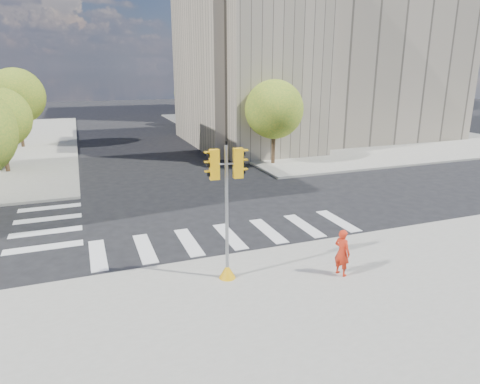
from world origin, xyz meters
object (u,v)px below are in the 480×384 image
at_px(lamp_far, 209,90).
at_px(photographer, 342,252).
at_px(lamp_near, 259,98).
at_px(traffic_signal, 227,223).

relative_size(lamp_far, photographer, 4.96).
bearing_deg(lamp_near, photographer, -105.49).
xyz_separation_m(traffic_signal, photographer, (3.71, -1.14, -1.15)).
distance_m(lamp_far, traffic_signal, 35.17).
bearing_deg(lamp_far, lamp_near, -90.00).
relative_size(lamp_near, traffic_signal, 1.75).
height_order(lamp_far, photographer, lamp_far).
height_order(lamp_far, traffic_signal, lamp_far).
relative_size(lamp_near, photographer, 4.96).
xyz_separation_m(lamp_near, photographer, (-5.80, -20.91, -3.61)).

